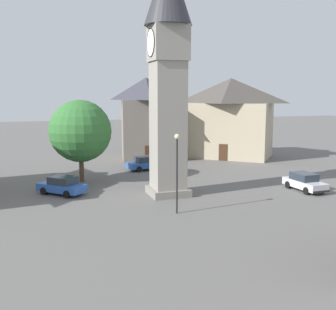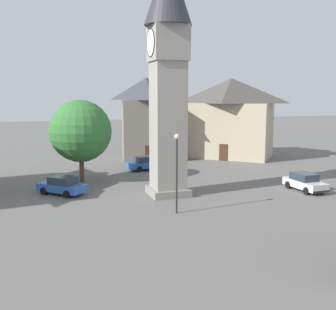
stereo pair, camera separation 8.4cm
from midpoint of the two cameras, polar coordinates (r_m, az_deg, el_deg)
The scene contains 10 objects.
ground_plane at distance 33.77m, azimuth 0.07°, elevation -5.62°, with size 200.00×200.00×0.00m, color #605E5B.
clock_tower at distance 32.88m, azimuth 0.08°, elevation 14.00°, with size 3.79×3.79×19.52m.
car_blue_kerb at distance 34.83m, azimuth -14.69°, elevation -4.18°, with size 4.10×4.12×1.53m.
car_silver_kerb at distance 44.57m, azimuth -3.09°, elevation -1.15°, with size 2.47×4.38×1.53m.
car_red_corner at distance 36.95m, azimuth 18.84°, elevation -3.63°, with size 4.19×1.93×1.53m.
pedestrian at distance 41.28m, azimuth 0.03°, elevation -1.57°, with size 0.56×0.26×1.69m.
tree at distance 38.86m, azimuth -12.21°, elevation 3.32°, with size 5.86×5.86×7.79m.
building_terrace_right at distance 54.15m, azimuth 8.91°, elevation 5.32°, with size 12.67×13.08×10.37m.
building_hall_far at distance 52.37m, azimuth -2.96°, elevation 5.32°, with size 8.54×7.81×10.42m.
lamp_post at distance 27.81m, azimuth 1.34°, elevation -0.93°, with size 0.36×0.36×5.61m.
Camera 2 is at (31.12, -10.15, 8.29)m, focal length 43.09 mm.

